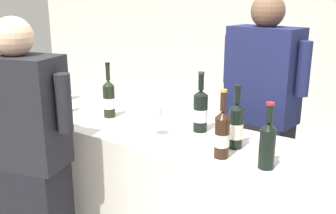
{
  "coord_description": "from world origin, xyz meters",
  "views": [
    {
      "loc": [
        1.29,
        -1.74,
        1.77
      ],
      "look_at": [
        0.1,
        0.0,
        1.16
      ],
      "focal_mm": 41.56,
      "sensor_mm": 36.0,
      "label": 1
    }
  ],
  "objects_px": {
    "wine_bottle_3": "(222,134)",
    "wine_bottle_4": "(200,110)",
    "wine_bottle_5": "(236,125)",
    "wine_bottle_6": "(109,98)",
    "wine_bottle_2": "(64,84)",
    "wine_glass": "(155,113)",
    "person_server": "(260,131)",
    "wine_bottle_0": "(61,96)",
    "wine_bottle_1": "(267,143)",
    "person_guest": "(28,177)"
  },
  "relations": [
    {
      "from": "wine_bottle_5",
      "to": "person_server",
      "type": "xyz_separation_m",
      "value": [
        -0.13,
        0.69,
        -0.26
      ]
    },
    {
      "from": "wine_bottle_4",
      "to": "wine_bottle_6",
      "type": "bearing_deg",
      "value": -171.61
    },
    {
      "from": "wine_bottle_0",
      "to": "wine_glass",
      "type": "xyz_separation_m",
      "value": [
        0.77,
        -0.0,
        0.02
      ]
    },
    {
      "from": "wine_glass",
      "to": "person_server",
      "type": "xyz_separation_m",
      "value": [
        0.31,
        0.78,
        -0.28
      ]
    },
    {
      "from": "wine_bottle_5",
      "to": "wine_bottle_6",
      "type": "height_order",
      "value": "wine_bottle_6"
    },
    {
      "from": "wine_bottle_3",
      "to": "wine_bottle_4",
      "type": "xyz_separation_m",
      "value": [
        -0.27,
        0.27,
        0.0
      ]
    },
    {
      "from": "wine_glass",
      "to": "person_server",
      "type": "distance_m",
      "value": 0.88
    },
    {
      "from": "wine_bottle_0",
      "to": "wine_bottle_5",
      "type": "height_order",
      "value": "wine_bottle_5"
    },
    {
      "from": "wine_bottle_1",
      "to": "wine_glass",
      "type": "distance_m",
      "value": 0.66
    },
    {
      "from": "wine_bottle_4",
      "to": "wine_bottle_0",
      "type": "bearing_deg",
      "value": -167.33
    },
    {
      "from": "person_server",
      "to": "wine_bottle_0",
      "type": "bearing_deg",
      "value": -144.15
    },
    {
      "from": "wine_bottle_0",
      "to": "person_guest",
      "type": "relative_size",
      "value": 0.18
    },
    {
      "from": "wine_bottle_0",
      "to": "wine_bottle_1",
      "type": "relative_size",
      "value": 1.0
    },
    {
      "from": "wine_bottle_1",
      "to": "wine_bottle_2",
      "type": "xyz_separation_m",
      "value": [
        -1.67,
        0.29,
        0.0
      ]
    },
    {
      "from": "wine_bottle_2",
      "to": "wine_bottle_4",
      "type": "height_order",
      "value": "wine_bottle_4"
    },
    {
      "from": "wine_bottle_1",
      "to": "wine_bottle_2",
      "type": "height_order",
      "value": "wine_bottle_2"
    },
    {
      "from": "wine_bottle_1",
      "to": "wine_bottle_0",
      "type": "bearing_deg",
      "value": 177.87
    },
    {
      "from": "wine_bottle_3",
      "to": "wine_bottle_6",
      "type": "bearing_deg",
      "value": 168.73
    },
    {
      "from": "wine_bottle_0",
      "to": "wine_glass",
      "type": "bearing_deg",
      "value": -0.18
    },
    {
      "from": "wine_bottle_6",
      "to": "wine_bottle_3",
      "type": "bearing_deg",
      "value": -11.27
    },
    {
      "from": "wine_bottle_2",
      "to": "wine_bottle_5",
      "type": "relative_size",
      "value": 1.03
    },
    {
      "from": "wine_bottle_2",
      "to": "wine_bottle_3",
      "type": "bearing_deg",
      "value": -11.71
    },
    {
      "from": "wine_bottle_3",
      "to": "person_server",
      "type": "distance_m",
      "value": 0.89
    },
    {
      "from": "wine_bottle_4",
      "to": "person_server",
      "type": "height_order",
      "value": "person_server"
    },
    {
      "from": "wine_bottle_0",
      "to": "wine_bottle_6",
      "type": "height_order",
      "value": "wine_bottle_6"
    },
    {
      "from": "wine_bottle_1",
      "to": "person_guest",
      "type": "bearing_deg",
      "value": -159.54
    },
    {
      "from": "wine_bottle_1",
      "to": "wine_glass",
      "type": "height_order",
      "value": "wine_bottle_1"
    },
    {
      "from": "wine_bottle_3",
      "to": "wine_bottle_4",
      "type": "relative_size",
      "value": 0.97
    },
    {
      "from": "wine_bottle_5",
      "to": "wine_glass",
      "type": "distance_m",
      "value": 0.45
    },
    {
      "from": "wine_bottle_5",
      "to": "person_guest",
      "type": "xyz_separation_m",
      "value": [
        -0.95,
        -0.58,
        -0.32
      ]
    },
    {
      "from": "wine_glass",
      "to": "wine_bottle_5",
      "type": "bearing_deg",
      "value": 12.25
    },
    {
      "from": "wine_bottle_6",
      "to": "wine_bottle_2",
      "type": "bearing_deg",
      "value": 167.6
    },
    {
      "from": "wine_bottle_6",
      "to": "person_server",
      "type": "distance_m",
      "value": 1.04
    },
    {
      "from": "wine_bottle_0",
      "to": "wine_bottle_2",
      "type": "relative_size",
      "value": 0.91
    },
    {
      "from": "wine_bottle_5",
      "to": "wine_bottle_6",
      "type": "distance_m",
      "value": 0.89
    },
    {
      "from": "person_server",
      "to": "person_guest",
      "type": "height_order",
      "value": "person_server"
    },
    {
      "from": "wine_bottle_0",
      "to": "wine_bottle_5",
      "type": "relative_size",
      "value": 0.93
    },
    {
      "from": "wine_bottle_2",
      "to": "wine_bottle_6",
      "type": "distance_m",
      "value": 0.57
    },
    {
      "from": "wine_bottle_6",
      "to": "wine_glass",
      "type": "distance_m",
      "value": 0.47
    },
    {
      "from": "person_server",
      "to": "wine_bottle_2",
      "type": "bearing_deg",
      "value": -157.9
    },
    {
      "from": "wine_bottle_5",
      "to": "wine_bottle_3",
      "type": "bearing_deg",
      "value": -91.28
    },
    {
      "from": "wine_bottle_0",
      "to": "wine_glass",
      "type": "relative_size",
      "value": 1.55
    },
    {
      "from": "wine_bottle_1",
      "to": "wine_bottle_2",
      "type": "distance_m",
      "value": 1.7
    },
    {
      "from": "wine_bottle_4",
      "to": "wine_bottle_5",
      "type": "height_order",
      "value": "wine_bottle_4"
    },
    {
      "from": "person_server",
      "to": "person_guest",
      "type": "relative_size",
      "value": 1.06
    },
    {
      "from": "wine_bottle_0",
      "to": "person_guest",
      "type": "distance_m",
      "value": 0.64
    },
    {
      "from": "wine_bottle_1",
      "to": "wine_bottle_5",
      "type": "relative_size",
      "value": 0.94
    },
    {
      "from": "wine_bottle_1",
      "to": "wine_glass",
      "type": "bearing_deg",
      "value": 175.61
    },
    {
      "from": "wine_glass",
      "to": "person_guest",
      "type": "xyz_separation_m",
      "value": [
        -0.51,
        -0.49,
        -0.33
      ]
    },
    {
      "from": "wine_bottle_5",
      "to": "wine_bottle_6",
      "type": "relative_size",
      "value": 0.93
    }
  ]
}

